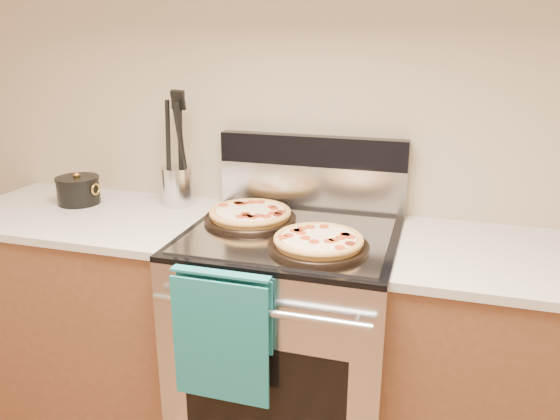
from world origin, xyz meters
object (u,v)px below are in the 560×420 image
(pepperoni_pizza_back, at_px, (250,215))
(saucepan, at_px, (78,191))
(pepperoni_pizza_front, at_px, (318,242))
(utensil_crock, at_px, (177,186))
(range_body, at_px, (290,347))

(pepperoni_pizza_back, bearing_deg, saucepan, 176.45)
(pepperoni_pizza_back, distance_m, saucepan, 0.80)
(pepperoni_pizza_front, xyz_separation_m, saucepan, (-1.11, 0.25, 0.02))
(utensil_crock, xyz_separation_m, saucepan, (-0.42, -0.10, -0.03))
(pepperoni_pizza_front, distance_m, saucepan, 1.13)
(range_body, xyz_separation_m, saucepan, (-0.97, 0.12, 0.51))
(range_body, xyz_separation_m, utensil_crock, (-0.56, 0.22, 0.54))
(pepperoni_pizza_front, height_order, saucepan, saucepan)
(pepperoni_pizza_back, height_order, saucepan, saucepan)
(pepperoni_pizza_front, bearing_deg, utensil_crock, 153.11)
(pepperoni_pizza_back, relative_size, saucepan, 1.98)
(pepperoni_pizza_back, height_order, pepperoni_pizza_front, pepperoni_pizza_back)
(range_body, height_order, utensil_crock, utensil_crock)
(range_body, height_order, saucepan, saucepan)
(pepperoni_pizza_front, height_order, utensil_crock, utensil_crock)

